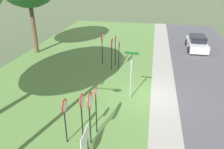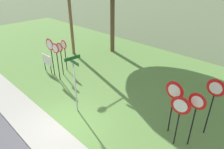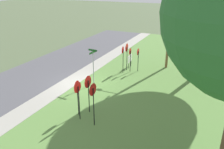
% 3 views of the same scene
% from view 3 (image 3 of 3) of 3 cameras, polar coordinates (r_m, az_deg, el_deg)
% --- Properties ---
extents(ground_plane, '(160.00, 160.00, 0.00)m').
position_cam_3_polar(ground_plane, '(19.86, -8.22, -2.26)').
color(ground_plane, '#4C5B3D').
extents(road_asphalt, '(44.00, 6.40, 0.01)m').
position_cam_3_polar(road_asphalt, '(22.67, -18.53, -0.10)').
color(road_asphalt, '#4C4C51').
rests_on(road_asphalt, ground_plane).
extents(sidewalk_strip, '(44.00, 1.60, 0.06)m').
position_cam_3_polar(sidewalk_strip, '(20.26, -10.14, -1.78)').
color(sidewalk_strip, '#99968C').
rests_on(sidewalk_strip, ground_plane).
extents(grass_median, '(44.00, 12.00, 0.04)m').
position_cam_3_polar(grass_median, '(17.59, 8.60, -5.50)').
color(grass_median, '#567F3D').
rests_on(grass_median, ground_plane).
extents(stop_sign_near_left, '(0.78, 0.10, 2.61)m').
position_cam_3_polar(stop_sign_near_left, '(22.10, 3.62, 5.80)').
color(stop_sign_near_left, black).
rests_on(stop_sign_near_left, grass_median).
extents(stop_sign_near_right, '(0.61, 0.10, 2.29)m').
position_cam_3_polar(stop_sign_near_right, '(21.72, 4.47, 4.72)').
color(stop_sign_near_right, black).
rests_on(stop_sign_near_right, grass_median).
extents(stop_sign_far_left, '(0.64, 0.12, 2.49)m').
position_cam_3_polar(stop_sign_far_left, '(21.46, 2.68, 4.99)').
color(stop_sign_far_left, black).
rests_on(stop_sign_far_left, grass_median).
extents(stop_sign_far_center, '(0.62, 0.09, 2.22)m').
position_cam_3_polar(stop_sign_far_center, '(21.95, 6.37, 4.72)').
color(stop_sign_far_center, black).
rests_on(stop_sign_far_center, grass_median).
extents(yield_sign_near_left, '(0.68, 0.10, 2.49)m').
position_cam_3_polar(yield_sign_near_left, '(14.08, -8.27, -4.23)').
color(yield_sign_near_left, black).
rests_on(yield_sign_near_left, grass_median).
extents(yield_sign_near_right, '(0.74, 0.11, 2.69)m').
position_cam_3_polar(yield_sign_near_right, '(13.31, -4.69, -4.85)').
color(yield_sign_near_right, black).
rests_on(yield_sign_near_right, grass_median).
extents(yield_sign_far_left, '(0.78, 0.13, 2.33)m').
position_cam_3_polar(yield_sign_far_left, '(14.63, -8.56, -3.69)').
color(yield_sign_far_left, black).
rests_on(yield_sign_far_left, grass_median).
extents(yield_sign_far_right, '(0.80, 0.10, 2.54)m').
position_cam_3_polar(yield_sign_far_right, '(14.75, -5.89, -2.62)').
color(yield_sign_far_right, black).
rests_on(yield_sign_far_right, grass_median).
extents(street_name_post, '(0.96, 0.81, 2.98)m').
position_cam_3_polar(street_name_post, '(18.97, -4.61, 2.63)').
color(street_name_post, '#9EA0A8').
rests_on(street_name_post, grass_median).
extents(utility_pole, '(2.10, 2.07, 9.24)m').
position_cam_3_polar(utility_pole, '(22.79, 13.77, 13.59)').
color(utility_pole, brown).
rests_on(utility_pole, grass_median).
extents(notice_board, '(1.10, 0.07, 1.25)m').
position_cam_3_polar(notice_board, '(23.13, 4.36, 3.73)').
color(notice_board, black).
rests_on(notice_board, grass_median).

